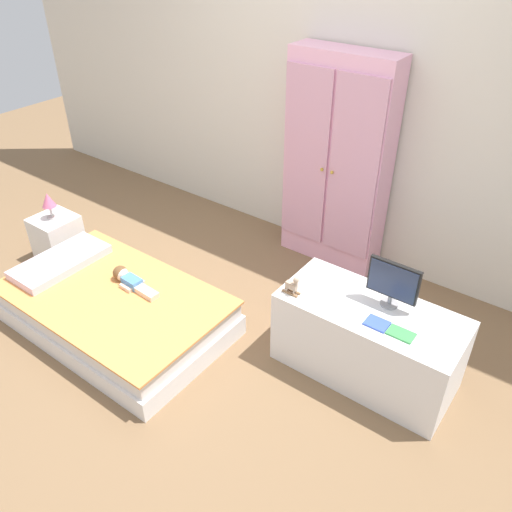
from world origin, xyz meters
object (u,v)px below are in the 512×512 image
(bed, at_px, (116,310))
(book_blue, at_px, (377,323))
(doll, at_px, (128,279))
(book_green, at_px, (401,334))
(table_lamp, at_px, (48,201))
(rocking_horse_toy, at_px, (293,285))
(nightstand, at_px, (58,238))
(tv_monitor, at_px, (393,282))
(wardrobe, at_px, (337,164))
(tv_stand, at_px, (367,341))

(bed, xyz_separation_m, book_blue, (1.56, 0.49, 0.36))
(doll, relative_size, book_green, 2.87)
(table_lamp, xyz_separation_m, rocking_horse_toy, (2.03, 0.17, 0.04))
(book_green, bearing_deg, table_lamp, -175.31)
(doll, height_order, table_lamp, table_lamp)
(nightstand, bearing_deg, bed, -15.46)
(bed, bearing_deg, tv_monitor, 23.56)
(wardrobe, bearing_deg, doll, -116.44)
(table_lamp, bearing_deg, bed, -15.46)
(wardrobe, bearing_deg, nightstand, -142.60)
(tv_stand, distance_m, tv_monitor, 0.41)
(table_lamp, distance_m, wardrobe, 2.12)
(nightstand, xyz_separation_m, tv_stand, (2.45, 0.32, 0.06))
(tv_stand, relative_size, tv_monitor, 3.58)
(wardrobe, relative_size, book_green, 11.42)
(tv_stand, xyz_separation_m, rocking_horse_toy, (-0.42, -0.15, 0.30))
(doll, bearing_deg, tv_monitor, 19.21)
(doll, height_order, book_blue, book_blue)
(bed, height_order, wardrobe, wardrobe)
(tv_stand, bearing_deg, rocking_horse_toy, -159.98)
(doll, relative_size, wardrobe, 0.25)
(nightstand, bearing_deg, wardrobe, 37.40)
(doll, xyz_separation_m, rocking_horse_toy, (1.06, 0.31, 0.24))
(nightstand, xyz_separation_m, table_lamp, (0.00, 0.00, 0.32))
(nightstand, relative_size, book_green, 2.62)
(book_green, bearing_deg, nightstand, -175.31)
(table_lamp, xyz_separation_m, book_green, (2.66, 0.22, -0.01))
(bed, bearing_deg, doll, 91.68)
(tv_stand, bearing_deg, nightstand, -172.48)
(wardrobe, distance_m, tv_stand, 1.35)
(wardrobe, height_order, book_green, wardrobe)
(doll, distance_m, book_blue, 1.61)
(bed, distance_m, book_blue, 1.67)
(bed, bearing_deg, tv_stand, 21.80)
(table_lamp, bearing_deg, tv_stand, 7.52)
(tv_monitor, bearing_deg, table_lamp, -170.88)
(bed, relative_size, rocking_horse_toy, 11.88)
(nightstand, height_order, book_green, book_green)
(wardrobe, relative_size, book_blue, 12.81)
(bed, relative_size, wardrobe, 0.93)
(doll, height_order, rocking_horse_toy, rocking_horse_toy)
(nightstand, xyz_separation_m, wardrobe, (1.67, 1.28, 0.60))
(tv_stand, xyz_separation_m, book_blue, (0.08, -0.11, 0.25))
(tv_monitor, height_order, book_blue, tv_monitor)
(bed, bearing_deg, rocking_horse_toy, 22.49)
(wardrobe, xyz_separation_m, rocking_horse_toy, (0.36, -1.10, -0.24))
(table_lamp, height_order, book_green, table_lamp)
(wardrobe, bearing_deg, table_lamp, -142.60)
(nightstand, bearing_deg, rocking_horse_toy, 4.80)
(rocking_horse_toy, bearing_deg, tv_monitor, 25.86)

